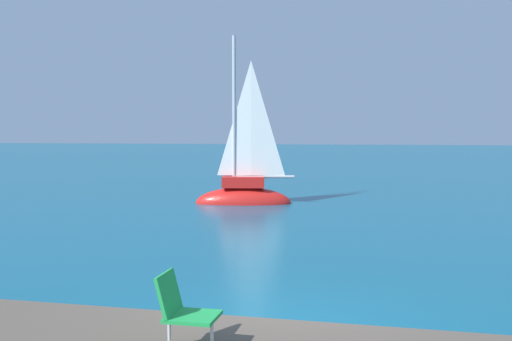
% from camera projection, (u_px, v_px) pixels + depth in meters
% --- Properties ---
extents(ground_plane, '(160.00, 160.00, 0.00)m').
position_uv_depth(ground_plane, '(288.00, 331.00, 9.15)').
color(ground_plane, '#0F5675').
extents(sailboat_near, '(3.79, 1.66, 6.91)m').
position_uv_depth(sailboat_near, '(244.00, 194.00, 23.64)').
color(sailboat_near, red).
rests_on(sailboat_near, ground).
extents(beach_chair, '(0.64, 0.53, 0.80)m').
position_uv_depth(beach_chair, '(182.00, 307.00, 6.51)').
color(beach_chair, green).
rests_on(beach_chair, shore_ledge).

